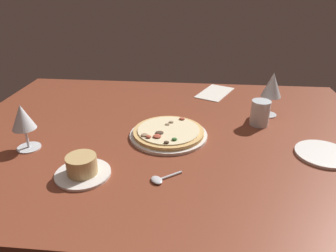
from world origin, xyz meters
The scene contains 9 objects.
dining_table centered at (0.00, 0.00, 2.00)cm, with size 150.00×110.00×4.00cm, color brown.
pizza_main centered at (-0.69, 3.65, 5.23)cm, with size 26.61×26.61×3.35cm.
ramekin_on_saucer centered at (20.77, 28.79, 6.37)cm, with size 15.38×15.38×6.00cm.
wine_glass_far centered at (-38.21, -17.92, 16.02)cm, with size 7.57×7.57×17.24cm.
wine_glass_near centered at (43.11, 16.05, 14.33)cm, with size 7.41×7.41×14.99cm.
water_glass centered at (-33.14, -8.81, 8.02)cm, with size 6.86×6.86×9.35cm.
side_plate centered at (-49.43, 11.54, 4.45)cm, with size 16.89×16.89×0.90cm, color white.
paper_menu centered at (-18.32, -41.42, 4.15)cm, with size 11.80×21.01×0.30cm, color silver.
spoon centered at (-0.88, 29.25, 4.46)cm, with size 8.88×7.43×1.00cm.
Camera 1 is at (-9.62, 97.84, 54.38)cm, focal length 33.25 mm.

